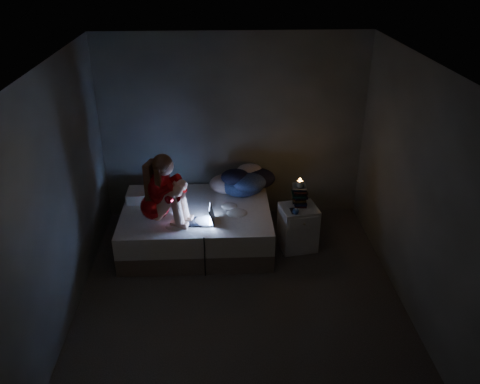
{
  "coord_description": "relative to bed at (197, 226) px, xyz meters",
  "views": [
    {
      "loc": [
        -0.21,
        -4.35,
        3.57
      ],
      "look_at": [
        0.05,
        1.0,
        0.8
      ],
      "focal_mm": 36.24,
      "sensor_mm": 36.0,
      "label": 1
    }
  ],
  "objects": [
    {
      "name": "wall_left",
      "position": [
        -1.3,
        -1.1,
        1.04
      ],
      "size": [
        0.02,
        3.8,
        2.6
      ],
      "primitive_type": "cube",
      "color": "#41443E",
      "rests_on": "ground"
    },
    {
      "name": "blue_orb",
      "position": [
        1.21,
        -0.31,
        0.37
      ],
      "size": [
        0.08,
        0.08,
        0.08
      ],
      "primitive_type": "sphere",
      "color": "#2C4E97",
      "rests_on": "nightstand"
    },
    {
      "name": "wall_right",
      "position": [
        2.32,
        -1.1,
        1.04
      ],
      "size": [
        0.02,
        3.8,
        2.6
      ],
      "primitive_type": "cube",
      "color": "#41443E",
      "rests_on": "ground"
    },
    {
      "name": "clothes_pile",
      "position": [
        0.61,
        0.42,
        0.45
      ],
      "size": [
        0.74,
        0.65,
        0.38
      ],
      "primitive_type": null,
      "rotation": [
        0.0,
        0.0,
        0.24
      ],
      "color": "#121F3A",
      "rests_on": "bed"
    },
    {
      "name": "phone",
      "position": [
        1.21,
        -0.24,
        0.34
      ],
      "size": [
        0.08,
        0.14,
        0.01
      ],
      "primitive_type": "cube",
      "rotation": [
        0.0,
        0.0,
        -0.07
      ],
      "color": "black",
      "rests_on": "nightstand"
    },
    {
      "name": "nightstand",
      "position": [
        1.31,
        -0.16,
        0.04
      ],
      "size": [
        0.51,
        0.47,
        0.59
      ],
      "primitive_type": "cube",
      "rotation": [
        0.0,
        0.0,
        0.17
      ],
      "color": "silver",
      "rests_on": "ground"
    },
    {
      "name": "laptop",
      "position": [
        0.07,
        -0.35,
        0.38
      ],
      "size": [
        0.34,
        0.25,
        0.23
      ],
      "primitive_type": null,
      "rotation": [
        0.0,
        0.0,
        -0.04
      ],
      "color": "black",
      "rests_on": "bed"
    },
    {
      "name": "ceiling",
      "position": [
        0.51,
        -1.1,
        2.35
      ],
      "size": [
        3.6,
        3.8,
        0.02
      ],
      "primitive_type": "cube",
      "color": "silver",
      "rests_on": "ground"
    },
    {
      "name": "wall_back",
      "position": [
        0.51,
        0.81,
        1.04
      ],
      "size": [
        3.6,
        0.02,
        2.6
      ],
      "primitive_type": "cube",
      "color": "#41443E",
      "rests_on": "ground"
    },
    {
      "name": "wall_front",
      "position": [
        0.51,
        -3.01,
        1.04
      ],
      "size": [
        3.6,
        0.02,
        2.6
      ],
      "primitive_type": "cube",
      "color": "#41443E",
      "rests_on": "ground"
    },
    {
      "name": "candle",
      "position": [
        1.31,
        -0.09,
        0.64
      ],
      "size": [
        0.07,
        0.07,
        0.08
      ],
      "primitive_type": "cylinder",
      "color": "beige",
      "rests_on": "book_stack"
    },
    {
      "name": "floor",
      "position": [
        0.51,
        -1.1,
        -0.27
      ],
      "size": [
        3.6,
        3.8,
        0.02
      ],
      "primitive_type": "cube",
      "color": "#282424",
      "rests_on": "ground"
    },
    {
      "name": "bed",
      "position": [
        0.0,
        0.0,
        0.0
      ],
      "size": [
        1.9,
        1.42,
        0.52
      ],
      "primitive_type": null,
      "color": "#BAB5AC",
      "rests_on": "ground"
    },
    {
      "name": "pillow",
      "position": [
        -0.67,
        0.28,
        0.33
      ],
      "size": [
        0.47,
        0.34,
        0.14
      ],
      "primitive_type": "cube",
      "color": "silver",
      "rests_on": "bed"
    },
    {
      "name": "book_stack",
      "position": [
        1.31,
        -0.09,
        0.47
      ],
      "size": [
        0.19,
        0.25,
        0.27
      ],
      "primitive_type": null,
      "color": "black",
      "rests_on": "nightstand"
    },
    {
      "name": "woman",
      "position": [
        -0.48,
        -0.25,
        0.71
      ],
      "size": [
        0.64,
        0.51,
        0.89
      ],
      "primitive_type": null,
      "rotation": [
        0.0,
        0.0,
        -0.31
      ],
      "color": "#A71421",
      "rests_on": "bed"
    }
  ]
}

